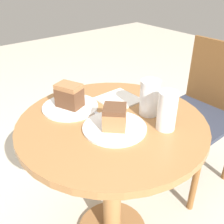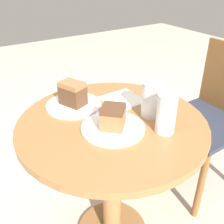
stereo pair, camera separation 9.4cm
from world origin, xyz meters
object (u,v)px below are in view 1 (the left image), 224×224
(cake_slice_near, at_px, (115,117))
(glass_water, at_px, (150,100))
(plate_near, at_px, (115,128))
(plate_far, at_px, (70,107))
(cake_slice_far, at_px, (69,95))
(chair, at_px, (200,112))
(glass_lemonade, at_px, (167,112))

(cake_slice_near, bearing_deg, glass_water, 90.17)
(plate_near, xyz_separation_m, glass_water, (-0.00, 0.19, 0.06))
(cake_slice_near, xyz_separation_m, glass_water, (-0.00, 0.19, 0.01))
(plate_far, height_order, cake_slice_far, cake_slice_far)
(plate_near, height_order, glass_water, glass_water)
(chair, bearing_deg, cake_slice_far, -103.05)
(chair, relative_size, cake_slice_far, 6.88)
(chair, distance_m, glass_water, 0.63)
(glass_lemonade, height_order, glass_water, glass_lemonade)
(chair, relative_size, glass_water, 5.87)
(cake_slice_near, bearing_deg, chair, 96.33)
(cake_slice_far, xyz_separation_m, glass_water, (0.25, 0.23, 0.00))
(cake_slice_near, distance_m, glass_lemonade, 0.20)
(plate_far, bearing_deg, glass_lemonade, 28.61)
(plate_near, distance_m, glass_water, 0.20)
(glass_lemonade, bearing_deg, chair, 108.94)
(cake_slice_near, bearing_deg, plate_far, -169.51)
(plate_near, distance_m, plate_far, 0.26)
(chair, xyz_separation_m, plate_far, (-0.17, -0.79, 0.24))
(cake_slice_near, relative_size, cake_slice_far, 0.98)
(glass_lemonade, bearing_deg, plate_near, -127.45)
(cake_slice_far, relative_size, glass_lemonade, 0.83)
(plate_near, relative_size, cake_slice_far, 1.94)
(plate_far, distance_m, glass_lemonade, 0.43)
(plate_near, bearing_deg, glass_lemonade, 52.55)
(cake_slice_near, xyz_separation_m, glass_lemonade, (0.12, 0.16, 0.02))
(plate_far, bearing_deg, cake_slice_far, 0.00)
(plate_far, xyz_separation_m, cake_slice_far, (0.00, 0.00, 0.06))
(chair, bearing_deg, cake_slice_near, -84.64)
(plate_near, bearing_deg, glass_water, 90.17)
(plate_far, xyz_separation_m, glass_lemonade, (0.37, 0.20, 0.07))
(glass_lemonade, relative_size, glass_water, 1.03)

